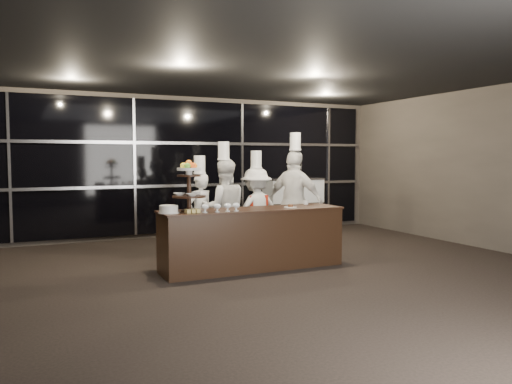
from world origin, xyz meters
name	(u,v)px	position (x,y,z in m)	size (l,w,h in m)	color
room	(309,173)	(0.00, 0.00, 1.50)	(10.00, 10.00, 10.00)	black
window_wall	(191,166)	(0.00, 4.94, 1.50)	(8.60, 0.10, 2.80)	black
buffet_counter	(252,238)	(-0.12, 1.46, 0.47)	(2.84, 0.74, 0.92)	black
display_stand	(189,183)	(-1.12, 1.46, 1.34)	(0.48, 0.48, 0.74)	black
compotes	(221,206)	(-0.71, 1.24, 1.00)	(0.59, 0.11, 0.12)	silver
layer_cake	(169,209)	(-1.43, 1.41, 0.97)	(0.30, 0.30, 0.11)	white
pastry_squares	(192,211)	(-1.12, 1.30, 0.95)	(0.20, 0.13, 0.05)	#D6BF69
small_plate	(290,207)	(0.48, 1.36, 0.94)	(0.20, 0.20, 0.05)	white
chef_cup	(306,202)	(0.97, 1.71, 0.96)	(0.08, 0.08, 0.07)	white
display_case	(293,203)	(2.18, 4.30, 0.69)	(1.30, 0.57, 1.24)	#A5A5AA
chef_a	(200,213)	(-0.57, 2.61, 0.75)	(0.61, 0.51, 1.73)	silver
chef_b	(224,208)	(-0.19, 2.48, 0.85)	(0.91, 0.77, 1.96)	silver
chef_c	(256,210)	(0.45, 2.55, 0.77)	(1.04, 0.68, 1.82)	silver
chef_d	(295,201)	(1.04, 2.20, 0.93)	(0.94, 1.15, 2.13)	white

